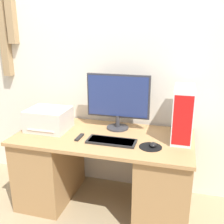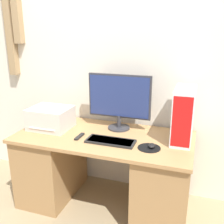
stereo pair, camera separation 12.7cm
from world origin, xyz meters
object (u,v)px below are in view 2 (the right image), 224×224
(keyboard, at_px, (111,141))
(printer, at_px, (51,118))
(remote_control, at_px, (79,136))
(monitor, at_px, (119,99))
(mouse, at_px, (152,146))
(computer_tower, at_px, (184,115))

(keyboard, bearing_deg, printer, 168.45)
(printer, height_order, remote_control, printer)
(printer, bearing_deg, monitor, 17.73)
(monitor, bearing_deg, printer, -162.27)
(mouse, height_order, computer_tower, computer_tower)
(monitor, distance_m, remote_control, 0.50)
(computer_tower, xyz_separation_m, printer, (-1.21, -0.11, -0.13))
(mouse, bearing_deg, remote_control, 179.00)
(keyboard, height_order, mouse, mouse)
(mouse, bearing_deg, printer, 172.41)
(printer, relative_size, remote_control, 2.54)
(remote_control, bearing_deg, printer, 161.12)
(monitor, relative_size, mouse, 7.60)
(computer_tower, bearing_deg, mouse, -131.46)
(remote_control, bearing_deg, mouse, -1.00)
(computer_tower, bearing_deg, keyboard, -156.79)
(mouse, height_order, printer, printer)
(keyboard, bearing_deg, mouse, -0.04)
(computer_tower, xyz_separation_m, remote_control, (-0.85, -0.23, -0.22))
(mouse, xyz_separation_m, printer, (-0.99, 0.13, 0.08))
(keyboard, relative_size, remote_control, 2.79)
(monitor, distance_m, printer, 0.68)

